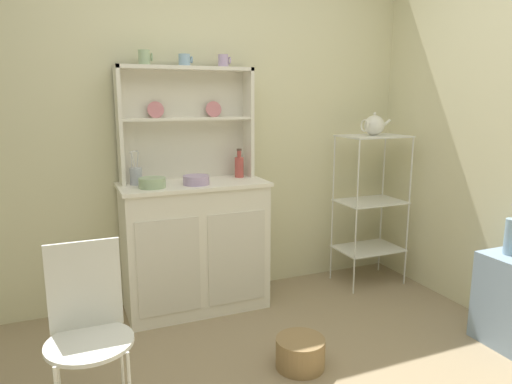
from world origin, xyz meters
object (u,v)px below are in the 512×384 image
bowl_mixing_large (152,183)px  porcelain_teapot (374,125)px  jam_bottle (239,166)px  flower_vase (511,234)px  hutch_shelf_unit (185,115)px  wire_chair (88,322)px  hutch_cabinet (195,245)px  bakers_rack (371,195)px  floor_basket (300,353)px  utensil_jar (136,176)px  cup_sage_0 (145,58)px

bowl_mixing_large → porcelain_teapot: size_ratio=0.70×
jam_bottle → flower_vase: 1.77m
hutch_shelf_unit → jam_bottle: (0.36, -0.08, -0.36)m
hutch_shelf_unit → wire_chair: size_ratio=1.07×
hutch_cabinet → bakers_rack: (1.39, -0.07, 0.25)m
hutch_shelf_unit → hutch_cabinet: bearing=-90.0°
hutch_shelf_unit → wire_chair: bearing=-122.1°
hutch_shelf_unit → jam_bottle: bearing=-12.2°
floor_basket → bowl_mixing_large: size_ratio=1.59×
hutch_cabinet → floor_basket: 1.06m
hutch_cabinet → wire_chair: bearing=-126.0°
hutch_cabinet → utensil_jar: size_ratio=4.35×
wire_chair → bowl_mixing_large: size_ratio=5.03×
bakers_rack → jam_bottle: 1.07m
floor_basket → bowl_mixing_large: (-0.61, 0.87, 0.84)m
hutch_shelf_unit → jam_bottle: size_ratio=4.48×
hutch_shelf_unit → cup_sage_0: cup_sage_0 is taller
cup_sage_0 → bowl_mixing_large: cup_sage_0 is taller
floor_basket → bakers_rack: bearing=39.2°
bowl_mixing_large → jam_bottle: (0.65, 0.16, 0.05)m
floor_basket → hutch_shelf_unit: bearing=106.3°
wire_chair → jam_bottle: jam_bottle is taller
wire_chair → porcelain_teapot: porcelain_teapot is taller
cup_sage_0 → bakers_rack: bearing=-6.6°
porcelain_teapot → bakers_rack: bearing=-0.0°
wire_chair → flower_vase: bearing=-8.0°
bakers_rack → jam_bottle: size_ratio=5.75×
cup_sage_0 → floor_basket: bearing=-61.1°
hutch_cabinet → floor_basket: bearing=-71.1°
jam_bottle → porcelain_teapot: 1.07m
bakers_rack → floor_basket: size_ratio=4.34×
wire_chair → flower_vase: flower_vase is taller
cup_sage_0 → porcelain_teapot: bearing=-6.6°
jam_bottle → flower_vase: bearing=-45.3°
hutch_cabinet → bakers_rack: bakers_rack is taller
floor_basket → bowl_mixing_large: 1.35m
wire_chair → flower_vase: 2.34m
floor_basket → cup_sage_0: bearing=118.9°
cup_sage_0 → wire_chair: bearing=-112.8°
bakers_rack → cup_sage_0: cup_sage_0 is taller
bowl_mixing_large → jam_bottle: 0.67m
porcelain_teapot → flower_vase: (0.20, -1.08, -0.58)m
hutch_shelf_unit → floor_basket: 1.70m
jam_bottle → bowl_mixing_large: bearing=-166.1°
hutch_cabinet → hutch_shelf_unit: bearing=90.0°
wire_chair → bowl_mixing_large: bowl_mixing_large is taller
cup_sage_0 → bowl_mixing_large: 0.80m
cup_sage_0 → flower_vase: 2.47m
jam_bottle → floor_basket: bearing=-92.1°
cup_sage_0 → jam_bottle: 0.96m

